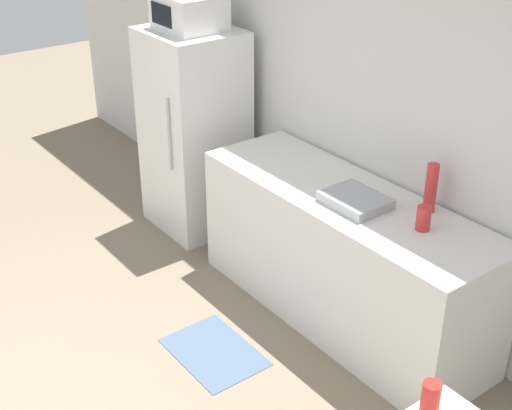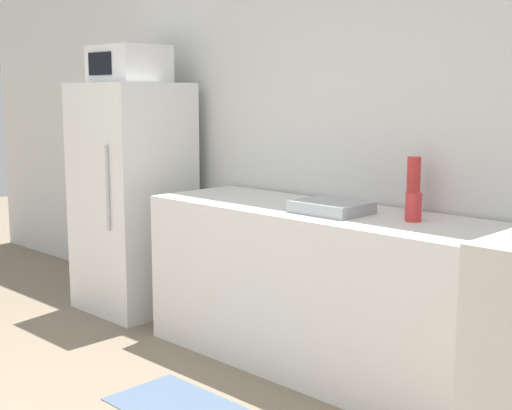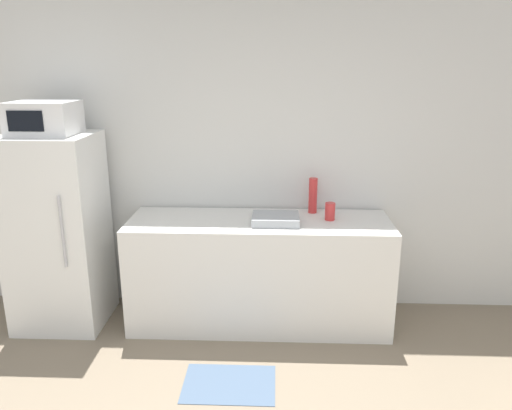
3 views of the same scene
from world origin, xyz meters
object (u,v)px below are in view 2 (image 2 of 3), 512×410
object	(u,v)px
bottle_short	(413,207)
refrigerator	(133,198)
bottle_tall	(413,185)
microwave	(129,64)

from	to	relation	value
bottle_short	refrigerator	bearing A→B (deg)	-177.65
refrigerator	bottle_short	size ratio (longest dim) A/B	11.22
refrigerator	bottle_tall	world-z (taller)	refrigerator
bottle_tall	bottle_short	size ratio (longest dim) A/B	2.10
microwave	bottle_short	xyz separation A→B (m)	(2.12, 0.09, -0.72)
refrigerator	bottle_short	distance (m)	2.13
microwave	bottle_short	size ratio (longest dim) A/B	3.37
bottle_tall	refrigerator	bearing A→B (deg)	-172.19
bottle_tall	bottle_short	distance (m)	0.24
microwave	bottle_short	world-z (taller)	microwave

